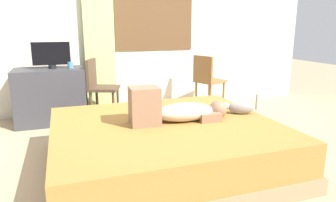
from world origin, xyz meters
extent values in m
plane|color=tan|center=(0.00, 0.00, 0.00)|extent=(16.00, 16.00, 0.00)
cube|color=beige|center=(0.00, 2.22, 1.45)|extent=(6.40, 0.12, 2.90)
cube|color=brown|center=(0.50, 2.15, 1.60)|extent=(1.24, 0.02, 1.35)
cube|color=white|center=(0.50, 2.15, 1.60)|extent=(1.16, 0.02, 1.27)
cube|color=#997A56|center=(-0.05, 0.00, 0.07)|extent=(2.05, 1.84, 0.14)
cube|color=olive|center=(-0.05, 0.00, 0.28)|extent=(1.99, 1.79, 0.29)
ellipsoid|color=#CCB299|center=(0.14, 0.00, 0.51)|extent=(0.57, 0.29, 0.17)
sphere|color=#8C664C|center=(0.48, -0.02, 0.51)|extent=(0.17, 0.17, 0.17)
cube|color=#8C664C|center=(-0.24, 0.02, 0.60)|extent=(0.27, 0.25, 0.34)
cube|color=#8C664C|center=(0.36, -0.01, 0.47)|extent=(0.22, 0.29, 0.08)
ellipsoid|color=gray|center=(0.77, 0.03, 0.49)|extent=(0.28, 0.21, 0.13)
sphere|color=gray|center=(0.63, 0.10, 0.50)|extent=(0.08, 0.08, 0.08)
cylinder|color=gray|center=(0.90, -0.04, 0.56)|extent=(0.03, 0.03, 0.16)
cube|color=#38383D|center=(-1.08, 1.82, 0.37)|extent=(0.90, 0.56, 0.74)
cylinder|color=black|center=(-1.02, 1.82, 0.77)|extent=(0.10, 0.10, 0.05)
cube|color=black|center=(-1.02, 1.82, 0.94)|extent=(0.48, 0.04, 0.30)
cylinder|color=teal|center=(-0.80, 1.77, 0.78)|extent=(0.07, 0.07, 0.08)
cylinder|color=#4C3828|center=(-0.18, 1.74, 0.22)|extent=(0.04, 0.04, 0.44)
cylinder|color=#4C3828|center=(-0.29, 1.45, 0.22)|extent=(0.04, 0.04, 0.44)
cylinder|color=#4C3828|center=(-0.46, 1.85, 0.22)|extent=(0.04, 0.04, 0.44)
cylinder|color=#4C3828|center=(-0.57, 1.56, 0.22)|extent=(0.04, 0.04, 0.44)
cube|color=#4C3828|center=(-0.38, 1.65, 0.46)|extent=(0.49, 0.49, 0.04)
cube|color=#4C3828|center=(-0.53, 1.71, 0.67)|extent=(0.18, 0.37, 0.38)
cylinder|color=brown|center=(1.36, 1.90, 0.22)|extent=(0.04, 0.04, 0.44)
cylinder|color=brown|center=(1.46, 1.61, 0.22)|extent=(0.04, 0.04, 0.44)
cylinder|color=brown|center=(1.07, 1.79, 0.22)|extent=(0.04, 0.04, 0.44)
cylinder|color=brown|center=(1.18, 1.50, 0.22)|extent=(0.04, 0.04, 0.44)
cube|color=brown|center=(1.27, 1.70, 0.46)|extent=(0.49, 0.49, 0.04)
cube|color=brown|center=(1.11, 1.64, 0.67)|extent=(0.17, 0.37, 0.38)
cube|color=#ADCC75|center=(-0.36, 2.10, 1.31)|extent=(0.44, 0.06, 2.62)
camera|label=1|loc=(-0.91, -2.56, 1.29)|focal=32.87mm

